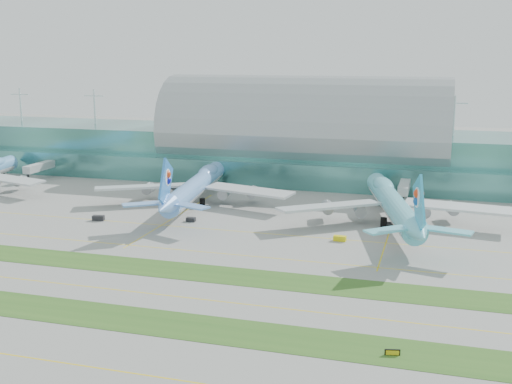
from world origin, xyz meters
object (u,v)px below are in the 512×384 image
(taxiway_sign_east, at_px, (392,352))
(airliner_b, at_px, (196,185))
(terminal, at_px, (304,145))
(airliner_c, at_px, (393,202))

(taxiway_sign_east, bearing_deg, airliner_b, 114.91)
(airliner_b, bearing_deg, terminal, 58.93)
(airliner_c, bearing_deg, terminal, 107.86)
(airliner_c, bearing_deg, taxiway_sign_east, -99.60)
(airliner_c, distance_m, taxiway_sign_east, 91.11)
(terminal, xyz_separation_m, airliner_c, (42.31, -67.58, -7.20))
(terminal, distance_m, taxiway_sign_east, 166.31)
(taxiway_sign_east, bearing_deg, airliner_c, 82.12)
(terminal, bearing_deg, airliner_b, -113.97)
(airliner_c, xyz_separation_m, taxiway_sign_east, (7.27, -90.58, -6.46))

